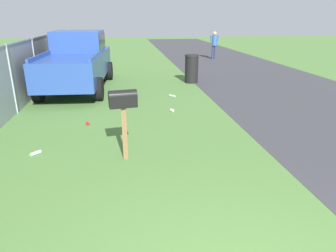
{
  "coord_description": "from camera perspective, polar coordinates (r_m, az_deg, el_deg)",
  "views": [
    {
      "loc": [
        -1.61,
        0.95,
        2.61
      ],
      "look_at": [
        3.29,
        0.26,
        0.81
      ],
      "focal_mm": 32.6,
      "sensor_mm": 36.0,
      "label": 1
    }
  ],
  "objects": [
    {
      "name": "pickup_truck",
      "position": [
        12.11,
        -16.5,
        11.96
      ],
      "size": [
        5.41,
        2.4,
        2.09
      ],
      "rotation": [
        0.0,
        0.0,
        -0.06
      ],
      "color": "#284793",
      "rests_on": "ground"
    },
    {
      "name": "litter_cup_midfield_a",
      "position": [
        8.82,
        0.75,
        2.95
      ],
      "size": [
        0.13,
        0.12,
        0.08
      ],
      "primitive_type": "cylinder",
      "rotation": [
        0.0,
        1.57,
        0.56
      ],
      "color": "white",
      "rests_on": "ground"
    },
    {
      "name": "fence_section",
      "position": [
        10.64,
        -25.25,
        9.47
      ],
      "size": [
        17.3,
        0.07,
        1.91
      ],
      "color": "#9EA3A8",
      "rests_on": "ground"
    },
    {
      "name": "litter_bottle_by_mailbox",
      "position": [
        6.64,
        -23.52,
        -4.66
      ],
      "size": [
        0.2,
        0.21,
        0.07
      ],
      "primitive_type": "cylinder",
      "rotation": [
        0.0,
        1.57,
        2.33
      ],
      "color": "#B2D8BF",
      "rests_on": "ground"
    },
    {
      "name": "litter_bottle_midfield_b",
      "position": [
        10.48,
        0.79,
        5.67
      ],
      "size": [
        0.21,
        0.2,
        0.07
      ],
      "primitive_type": "cylinder",
      "rotation": [
        0.0,
        1.57,
        3.93
      ],
      "color": "#B2D8BF",
      "rests_on": "ground"
    },
    {
      "name": "road_asphalt",
      "position": [
        9.94,
        28.34,
        2.27
      ],
      "size": [
        60.0,
        6.06,
        0.01
      ],
      "primitive_type": "cube",
      "color": "#38383D",
      "rests_on": "ground"
    },
    {
      "name": "mailbox",
      "position": [
        5.63,
        -8.38,
        4.02
      ],
      "size": [
        0.27,
        0.53,
        1.36
      ],
      "rotation": [
        0.0,
        0.0,
        0.15
      ],
      "color": "brown",
      "rests_on": "ground"
    },
    {
      "name": "trash_bin",
      "position": [
        12.75,
        4.43,
        10.64
      ],
      "size": [
        0.57,
        0.57,
        1.14
      ],
      "color": "black",
      "rests_on": "ground"
    },
    {
      "name": "pedestrian",
      "position": [
        20.15,
        8.65,
        15.04
      ],
      "size": [
        0.3,
        0.57,
        1.7
      ],
      "rotation": [
        0.0,
        0.0,
        2.95
      ],
      "color": "#2D3351",
      "rests_on": "ground"
    },
    {
      "name": "litter_can_near_hydrant",
      "position": [
        8.0,
        -14.75,
        0.44
      ],
      "size": [
        0.14,
        0.11,
        0.07
      ],
      "primitive_type": "cylinder",
      "rotation": [
        0.0,
        1.57,
        3.53
      ],
      "color": "red",
      "rests_on": "ground"
    }
  ]
}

